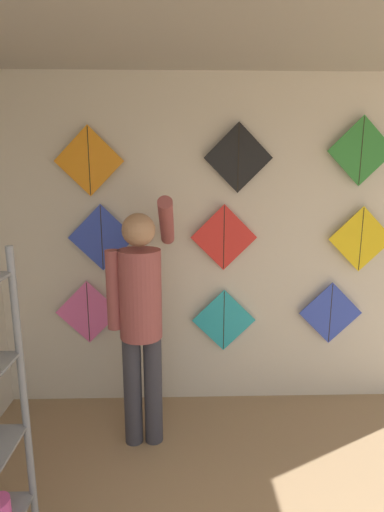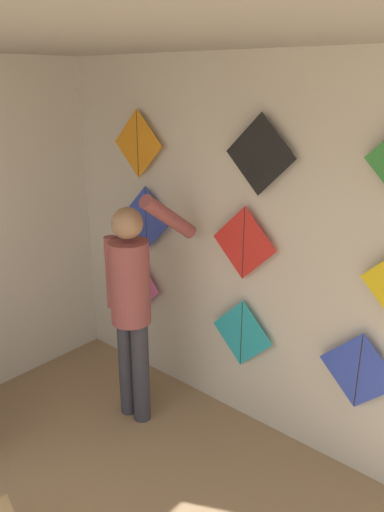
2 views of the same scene
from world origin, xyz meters
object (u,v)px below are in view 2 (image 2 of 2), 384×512
kite_2 (359,371)px  kite_0 (137,284)px  kite_1 (242,333)px  shopkeeper (132,297)px  kite_6 (138,144)px  kite_7 (260,155)px  kite_3 (146,218)px  kite_4 (244,243)px

kite_2 → kite_0: bearing=180.0°
kite_1 → shopkeeper: bearing=-141.7°
shopkeeper → kite_2: size_ratio=3.38×
kite_0 → kite_6: size_ratio=1.00×
kite_2 → kite_7: size_ratio=1.00×
shopkeeper → kite_3: shopkeeper is taller
kite_0 → kite_2: size_ratio=1.00×
kite_1 → kite_3: (-1.02, 0.00, 0.73)m
kite_2 → kite_3: kite_3 is taller
shopkeeper → kite_4: bearing=36.0°
kite_3 → kite_4: kite_3 is taller
kite_2 → kite_4: bearing=180.0°
shopkeeper → kite_6: kite_6 is taller
kite_1 → kite_2: kite_2 is taller
kite_2 → kite_4: size_ratio=1.00×
shopkeeper → kite_3: 0.77m
kite_4 → kite_1: bearing=0.0°
kite_3 → shopkeeper: bearing=-55.2°
kite_4 → kite_6: (-1.08, 0.00, 0.62)m
kite_2 → kite_3: 2.06m
shopkeeper → kite_3: bearing=122.0°
shopkeeper → kite_7: size_ratio=3.38×
kite_0 → kite_4: (1.15, 0.00, 0.64)m
kite_0 → kite_6: kite_6 is taller
kite_3 → kite_1: bearing=0.0°
shopkeeper → kite_1: bearing=35.5°
kite_0 → kite_1: kite_0 is taller
kite_4 → kite_7: bearing=0.0°
kite_3 → kite_6: 0.62m
kite_0 → kite_1: 1.17m
kite_1 → kite_7: (0.09, 0.00, 1.37)m
kite_0 → kite_6: 1.26m
kite_2 → kite_3: size_ratio=1.00×
kite_1 → kite_4: 0.73m
kite_4 → kite_6: bearing=180.0°
kite_0 → kite_2: bearing=0.0°
kite_0 → kite_2: 2.10m
kite_1 → kite_2: size_ratio=1.00×
kite_4 → kite_7: kite_7 is taller
kite_4 → kite_7: size_ratio=1.00×
kite_4 → kite_7: 0.65m
kite_0 → kite_2: kite_0 is taller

